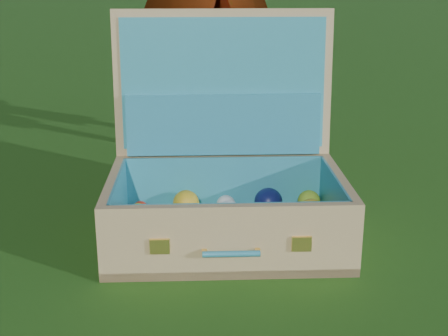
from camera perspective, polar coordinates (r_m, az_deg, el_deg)
ground at (r=1.79m, az=-6.24°, el=-6.75°), size 60.00×60.00×0.00m
suitcase at (r=1.78m, az=0.16°, el=-0.64°), size 0.67×0.55×0.63m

